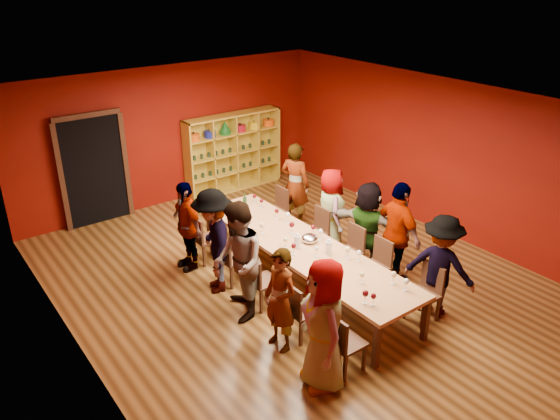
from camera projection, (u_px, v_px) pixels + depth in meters
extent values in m
cube|color=#4E3114|center=(301.00, 285.00, 9.11)|extent=(7.10, 9.10, 0.02)
cube|color=#5E0B04|center=(172.00, 135.00, 11.77)|extent=(7.10, 0.02, 3.00)
cube|color=#5E0B04|center=(77.00, 273.00, 6.58)|extent=(0.02, 9.10, 3.00)
cube|color=#5E0B04|center=(446.00, 158.00, 10.39)|extent=(0.02, 9.10, 3.00)
cube|color=silver|center=(305.00, 107.00, 7.86)|extent=(7.10, 9.10, 0.02)
cube|color=#A87046|center=(302.00, 247.00, 8.81)|extent=(1.10, 4.50, 0.06)
cube|color=#321B10|center=(377.00, 346.00, 7.12)|extent=(0.08, 0.08, 0.69)
cube|color=#321B10|center=(210.00, 228.00, 10.28)|extent=(0.08, 0.08, 0.69)
cube|color=#321B10|center=(426.00, 320.00, 7.65)|extent=(0.08, 0.08, 0.69)
cube|color=#321B10|center=(253.00, 215.00, 10.82)|extent=(0.08, 0.08, 0.69)
cube|color=black|center=(93.00, 171.00, 10.91)|extent=(1.20, 0.14, 2.20)
cube|color=#321B10|center=(86.00, 115.00, 10.38)|extent=(1.32, 0.06, 0.10)
cube|color=#321B10|center=(61.00, 179.00, 10.51)|extent=(0.10, 0.06, 2.20)
cube|color=#321B10|center=(126.00, 165.00, 11.21)|extent=(0.10, 0.06, 2.20)
cube|color=gold|center=(188.00, 162.00, 11.98)|extent=(0.04, 0.40, 1.80)
cube|color=gold|center=(275.00, 143.00, 13.26)|extent=(0.04, 0.40, 1.80)
cube|color=gold|center=(232.00, 115.00, 12.25)|extent=(2.40, 0.40, 0.04)
cube|color=gold|center=(235.00, 187.00, 12.98)|extent=(2.40, 0.40, 0.04)
cube|color=gold|center=(229.00, 150.00, 12.76)|extent=(2.40, 0.02, 1.80)
cube|color=gold|center=(234.00, 170.00, 12.80)|extent=(2.36, 0.38, 0.03)
cube|color=gold|center=(234.00, 152.00, 12.62)|extent=(2.36, 0.38, 0.03)
cube|color=gold|center=(233.00, 133.00, 12.43)|extent=(2.36, 0.38, 0.03)
cube|color=gold|center=(211.00, 157.00, 12.29)|extent=(0.03, 0.38, 1.76)
cube|color=gold|center=(234.00, 152.00, 12.62)|extent=(0.03, 0.38, 1.76)
cube|color=gold|center=(255.00, 147.00, 12.94)|extent=(0.03, 0.38, 1.76)
cylinder|color=#EC590D|center=(194.00, 137.00, 11.85)|extent=(0.26, 0.26, 0.15)
sphere|color=black|center=(193.00, 133.00, 11.81)|extent=(0.05, 0.05, 0.05)
cylinder|color=navy|center=(210.00, 134.00, 12.07)|extent=(0.26, 0.26, 0.15)
sphere|color=black|center=(209.00, 130.00, 12.03)|extent=(0.05, 0.05, 0.05)
cylinder|color=#175F24|center=(225.00, 132.00, 12.30)|extent=(0.26, 0.26, 0.08)
cone|color=#175F24|center=(225.00, 126.00, 12.24)|extent=(0.24, 0.24, 0.22)
cylinder|color=#A41229|center=(240.00, 128.00, 12.50)|extent=(0.26, 0.26, 0.15)
sphere|color=black|center=(240.00, 124.00, 12.46)|extent=(0.05, 0.05, 0.05)
cylinder|color=yellow|center=(255.00, 125.00, 12.72)|extent=(0.26, 0.26, 0.15)
sphere|color=black|center=(254.00, 121.00, 12.68)|extent=(0.05, 0.05, 0.05)
cylinder|color=#EC590D|center=(268.00, 122.00, 12.94)|extent=(0.26, 0.26, 0.15)
sphere|color=black|center=(268.00, 118.00, 12.90)|extent=(0.05, 0.05, 0.05)
cylinder|color=black|center=(196.00, 177.00, 12.22)|extent=(0.07, 0.07, 0.10)
cylinder|color=black|center=(203.00, 175.00, 12.32)|extent=(0.07, 0.07, 0.10)
cylinder|color=black|center=(210.00, 174.00, 12.42)|extent=(0.07, 0.07, 0.10)
cylinder|color=black|center=(217.00, 172.00, 12.52)|extent=(0.07, 0.07, 0.10)
cylinder|color=black|center=(224.00, 170.00, 12.63)|extent=(0.07, 0.07, 0.10)
cylinder|color=black|center=(231.00, 169.00, 12.73)|extent=(0.07, 0.07, 0.10)
cylinder|color=black|center=(237.00, 167.00, 12.83)|extent=(0.07, 0.07, 0.10)
cylinder|color=black|center=(244.00, 165.00, 12.93)|extent=(0.07, 0.07, 0.10)
cylinder|color=black|center=(250.00, 164.00, 13.03)|extent=(0.07, 0.07, 0.10)
cylinder|color=black|center=(257.00, 162.00, 13.13)|extent=(0.07, 0.07, 0.10)
cylinder|color=black|center=(263.00, 161.00, 13.23)|extent=(0.07, 0.07, 0.10)
cylinder|color=black|center=(269.00, 159.00, 13.33)|extent=(0.07, 0.07, 0.10)
cylinder|color=black|center=(194.00, 158.00, 12.04)|extent=(0.07, 0.07, 0.10)
cylinder|color=black|center=(202.00, 156.00, 12.14)|extent=(0.07, 0.07, 0.10)
cylinder|color=black|center=(209.00, 155.00, 12.24)|extent=(0.07, 0.07, 0.10)
cylinder|color=black|center=(216.00, 153.00, 12.34)|extent=(0.07, 0.07, 0.10)
cylinder|color=black|center=(223.00, 152.00, 12.44)|extent=(0.07, 0.07, 0.10)
cylinder|color=black|center=(230.00, 150.00, 12.54)|extent=(0.07, 0.07, 0.10)
cylinder|color=black|center=(237.00, 149.00, 12.64)|extent=(0.07, 0.07, 0.10)
cylinder|color=black|center=(243.00, 147.00, 12.74)|extent=(0.07, 0.07, 0.10)
cylinder|color=black|center=(250.00, 146.00, 12.84)|extent=(0.07, 0.07, 0.10)
cylinder|color=black|center=(256.00, 144.00, 12.94)|extent=(0.07, 0.07, 0.10)
cylinder|color=black|center=(263.00, 143.00, 13.04)|extent=(0.07, 0.07, 0.10)
cylinder|color=black|center=(269.00, 141.00, 13.14)|extent=(0.07, 0.07, 0.10)
cube|color=#321B10|center=(346.00, 343.00, 7.05)|extent=(0.42, 0.42, 0.04)
cube|color=#321B10|center=(336.00, 333.00, 6.85)|extent=(0.04, 0.40, 0.44)
cube|color=#321B10|center=(345.00, 369.00, 6.93)|extent=(0.04, 0.04, 0.41)
cube|color=#321B10|center=(364.00, 358.00, 7.12)|extent=(0.04, 0.04, 0.41)
cube|color=#321B10|center=(327.00, 355.00, 7.18)|extent=(0.04, 0.04, 0.41)
cube|color=#321B10|center=(346.00, 345.00, 7.36)|extent=(0.04, 0.04, 0.41)
imported|color=white|center=(324.00, 325.00, 6.64)|extent=(0.74, 0.98, 1.77)
cube|color=#321B10|center=(303.00, 310.00, 7.71)|extent=(0.42, 0.42, 0.04)
cube|color=#321B10|center=(292.00, 300.00, 7.51)|extent=(0.04, 0.40, 0.44)
cube|color=#321B10|center=(301.00, 334.00, 7.59)|extent=(0.04, 0.04, 0.41)
cube|color=#321B10|center=(319.00, 325.00, 7.77)|extent=(0.04, 0.04, 0.41)
cube|color=#321B10|center=(286.00, 322.00, 7.83)|extent=(0.04, 0.04, 0.41)
cube|color=#321B10|center=(304.00, 313.00, 8.02)|extent=(0.04, 0.04, 0.41)
imported|color=#5986B7|center=(280.00, 300.00, 7.35)|extent=(0.45, 0.58, 1.52)
cube|color=#321B10|center=(264.00, 281.00, 8.41)|extent=(0.42, 0.42, 0.04)
cube|color=#321B10|center=(253.00, 271.00, 8.21)|extent=(0.04, 0.40, 0.44)
cube|color=#321B10|center=(261.00, 302.00, 8.29)|extent=(0.04, 0.04, 0.41)
cube|color=#321B10|center=(279.00, 295.00, 8.47)|extent=(0.04, 0.04, 0.41)
cube|color=#321B10|center=(249.00, 292.00, 8.54)|extent=(0.04, 0.04, 0.41)
cube|color=#321B10|center=(266.00, 285.00, 8.72)|extent=(0.04, 0.04, 0.41)
imported|color=#6095C5|center=(238.00, 262.00, 7.96)|extent=(0.82, 1.02, 1.85)
cube|color=#321B10|center=(234.00, 259.00, 9.03)|extent=(0.42, 0.42, 0.04)
cube|color=#321B10|center=(224.00, 250.00, 8.83)|extent=(0.04, 0.40, 0.44)
cube|color=#321B10|center=(232.00, 278.00, 8.91)|extent=(0.04, 0.04, 0.41)
cube|color=#321B10|center=(249.00, 272.00, 9.09)|extent=(0.04, 0.04, 0.41)
cube|color=#321B10|center=(221.00, 270.00, 9.16)|extent=(0.04, 0.04, 0.41)
cube|color=#321B10|center=(238.00, 264.00, 9.34)|extent=(0.04, 0.04, 0.41)
imported|color=pink|center=(214.00, 241.00, 8.64)|extent=(0.87, 1.23, 1.75)
cube|color=#321B10|center=(207.00, 239.00, 9.69)|extent=(0.42, 0.42, 0.04)
cube|color=#321B10|center=(197.00, 230.00, 9.49)|extent=(0.04, 0.40, 0.44)
cube|color=#321B10|center=(204.00, 256.00, 9.57)|extent=(0.04, 0.04, 0.41)
cube|color=#321B10|center=(221.00, 251.00, 9.75)|extent=(0.04, 0.04, 0.41)
cube|color=#321B10|center=(195.00, 249.00, 9.81)|extent=(0.04, 0.04, 0.41)
cube|color=#321B10|center=(211.00, 244.00, 10.00)|extent=(0.04, 0.04, 0.41)
imported|color=#45454A|center=(187.00, 226.00, 9.33)|extent=(0.46, 0.96, 1.61)
cube|color=#321B10|center=(423.00, 295.00, 8.05)|extent=(0.42, 0.42, 0.04)
cube|color=#321B10|center=(433.00, 277.00, 8.06)|extent=(0.04, 0.40, 0.44)
cube|color=#321B10|center=(423.00, 317.00, 7.93)|extent=(0.04, 0.04, 0.41)
cube|color=#321B10|center=(438.00, 309.00, 8.12)|extent=(0.04, 0.04, 0.41)
cube|color=#321B10|center=(405.00, 307.00, 8.18)|extent=(0.04, 0.04, 0.41)
cube|color=#321B10|center=(420.00, 299.00, 8.36)|extent=(0.04, 0.04, 0.41)
imported|color=silver|center=(440.00, 266.00, 8.07)|extent=(0.80, 1.14, 1.63)
cube|color=#321B10|center=(374.00, 267.00, 8.78)|extent=(0.42, 0.42, 0.04)
cube|color=#321B10|center=(383.00, 251.00, 8.79)|extent=(0.04, 0.40, 0.44)
cube|color=#321B10|center=(373.00, 287.00, 8.66)|extent=(0.04, 0.04, 0.41)
cube|color=#321B10|center=(388.00, 281.00, 8.85)|extent=(0.04, 0.04, 0.41)
cube|color=#321B10|center=(358.00, 278.00, 8.91)|extent=(0.04, 0.04, 0.41)
cube|color=#321B10|center=(373.00, 272.00, 9.09)|extent=(0.04, 0.04, 0.41)
imported|color=#4A494E|center=(398.00, 234.00, 8.87)|extent=(0.62, 1.10, 1.77)
cube|color=#321B10|center=(348.00, 253.00, 9.23)|extent=(0.42, 0.42, 0.04)
cube|color=#321B10|center=(357.00, 237.00, 9.24)|extent=(0.04, 0.40, 0.44)
cube|color=#321B10|center=(346.00, 271.00, 9.11)|extent=(0.04, 0.04, 0.41)
cube|color=#321B10|center=(361.00, 265.00, 9.29)|extent=(0.04, 0.04, 0.41)
cube|color=#321B10|center=(333.00, 263.00, 9.36)|extent=(0.04, 0.04, 0.41)
cube|color=#321B10|center=(347.00, 257.00, 9.54)|extent=(0.04, 0.04, 0.41)
imported|color=tan|center=(367.00, 226.00, 9.31)|extent=(0.96, 1.54, 1.60)
cube|color=#321B10|center=(314.00, 233.00, 9.88)|extent=(0.42, 0.42, 0.04)
cube|color=#321B10|center=(322.00, 219.00, 9.88)|extent=(0.04, 0.40, 0.44)
cube|color=#321B10|center=(312.00, 251.00, 9.76)|extent=(0.04, 0.04, 0.41)
cube|color=#321B10|center=(327.00, 245.00, 9.94)|extent=(0.04, 0.04, 0.41)
cube|color=#321B10|center=(301.00, 243.00, 10.01)|extent=(0.04, 0.04, 0.41)
cube|color=#321B10|center=(315.00, 238.00, 10.19)|extent=(0.04, 0.04, 0.41)
imported|color=silver|center=(330.00, 210.00, 9.94)|extent=(0.71, 0.88, 1.58)
cube|color=#321B10|center=(274.00, 211.00, 10.77)|extent=(0.42, 0.42, 0.04)
cube|color=#321B10|center=(282.00, 198.00, 10.77)|extent=(0.04, 0.40, 0.44)
cube|color=#321B10|center=(272.00, 226.00, 10.65)|extent=(0.04, 0.04, 0.41)
cube|color=#321B10|center=(286.00, 222.00, 10.83)|extent=(0.04, 0.04, 0.41)
cube|color=#321B10|center=(262.00, 220.00, 10.89)|extent=(0.04, 0.04, 0.41)
cube|color=#321B10|center=(276.00, 216.00, 11.08)|extent=(0.04, 0.04, 0.41)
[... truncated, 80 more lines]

